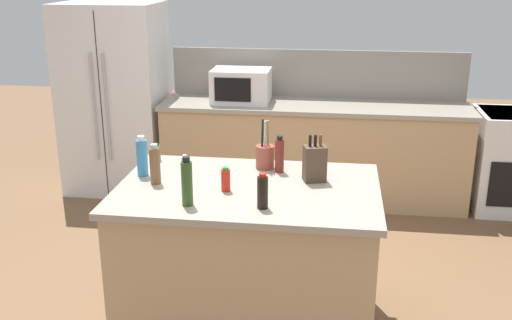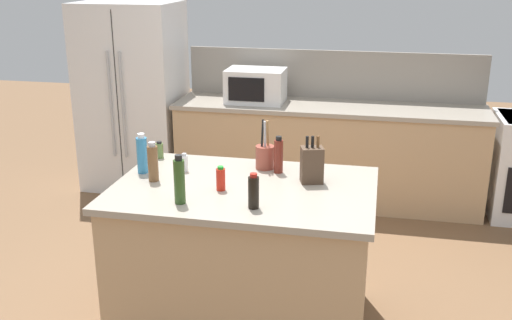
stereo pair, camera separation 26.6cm
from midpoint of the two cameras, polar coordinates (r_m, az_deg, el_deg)
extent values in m
cube|color=tan|center=(5.74, 4.15, 0.55)|extent=(2.84, 0.62, 0.90)
cube|color=#9E9384|center=(5.61, 4.26, 5.12)|extent=(2.88, 0.66, 0.04)
cube|color=gray|center=(5.87, 4.52, 8.20)|extent=(2.84, 0.03, 0.46)
cube|color=tan|center=(3.75, -2.79, -9.56)|extent=(1.49, 0.97, 0.90)
cube|color=#9E9384|center=(3.56, -2.91, -2.87)|extent=(1.55, 1.03, 0.04)
cube|color=white|center=(6.10, -14.49, 5.66)|extent=(0.96, 0.72, 1.84)
cube|color=#2D2D2D|center=(5.77, -15.82, 4.84)|extent=(0.01, 0.00, 1.75)
cylinder|color=#ADB2B7|center=(5.78, -16.43, 4.80)|extent=(0.02, 0.02, 1.01)
cylinder|color=#ADB2B7|center=(5.73, -15.33, 4.79)|extent=(0.02, 0.02, 1.01)
cube|color=white|center=(5.66, -2.77, 7.08)|extent=(0.54, 0.38, 0.31)
cube|color=black|center=(5.48, -3.65, 6.69)|extent=(0.34, 0.01, 0.22)
cube|color=#4C3828|center=(3.61, 3.51, -0.37)|extent=(0.15, 0.13, 0.22)
cylinder|color=black|center=(3.56, 3.05, 1.81)|extent=(0.02, 0.02, 0.07)
cylinder|color=black|center=(3.56, 3.56, 1.83)|extent=(0.02, 0.02, 0.07)
cylinder|color=brown|center=(3.57, 4.07, 1.86)|extent=(0.02, 0.02, 0.07)
cylinder|color=brown|center=(3.83, -1.11, 0.27)|extent=(0.12, 0.12, 0.15)
cylinder|color=olive|center=(3.80, -0.88, 2.53)|extent=(0.01, 0.05, 0.18)
cylinder|color=black|center=(3.80, -1.38, 2.52)|extent=(0.01, 0.05, 0.18)
cylinder|color=#B2B2B7|center=(3.77, -1.13, 2.43)|extent=(0.01, 0.03, 0.18)
cylinder|color=red|center=(3.47, -5.09, -1.97)|extent=(0.05, 0.05, 0.13)
cylinder|color=green|center=(3.45, -5.13, -0.83)|extent=(0.03, 0.03, 0.02)
cylinder|color=silver|center=(3.80, -8.78, -0.51)|extent=(0.04, 0.04, 0.10)
cylinder|color=#B2B2B7|center=(3.78, -8.83, 0.34)|extent=(0.03, 0.03, 0.02)
cylinder|color=brown|center=(3.63, -11.67, -0.60)|extent=(0.06, 0.06, 0.22)
cylinder|color=#B2B2B7|center=(3.60, -11.80, 1.25)|extent=(0.04, 0.04, 0.03)
cylinder|color=maroon|center=(3.75, 0.23, 0.36)|extent=(0.06, 0.06, 0.21)
cylinder|color=black|center=(3.72, 0.24, 2.10)|extent=(0.04, 0.04, 0.03)
cylinder|color=#3384BC|center=(3.79, -12.78, 0.17)|extent=(0.07, 0.07, 0.23)
cylinder|color=white|center=(3.75, -12.92, 2.03)|extent=(0.04, 0.04, 0.03)
cylinder|color=black|center=(3.21, -1.74, -3.16)|extent=(0.06, 0.06, 0.18)
cylinder|color=#B22319|center=(3.18, -1.75, -1.49)|extent=(0.04, 0.04, 0.02)
cylinder|color=#567038|center=(4.07, -11.30, 0.64)|extent=(0.05, 0.05, 0.10)
cylinder|color=black|center=(4.05, -11.35, 1.43)|extent=(0.03, 0.03, 0.02)
cylinder|color=#2D4C1E|center=(3.28, -8.90, -2.27)|extent=(0.06, 0.06, 0.25)
cylinder|color=black|center=(3.23, -9.03, 0.04)|extent=(0.04, 0.04, 0.03)
camera|label=1|loc=(0.13, -91.97, -0.66)|focal=42.00mm
camera|label=2|loc=(0.13, 88.03, 0.66)|focal=42.00mm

